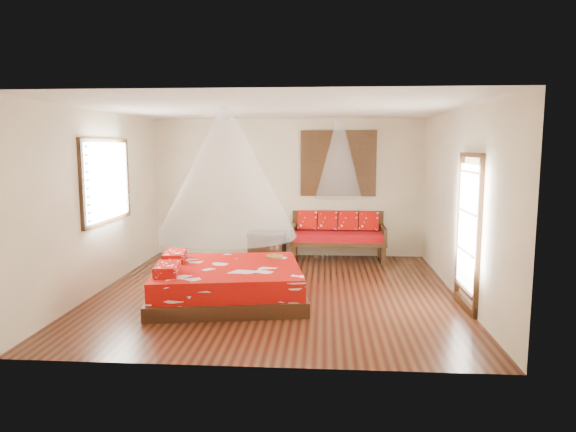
{
  "coord_description": "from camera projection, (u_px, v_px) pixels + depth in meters",
  "views": [
    {
      "loc": [
        0.74,
        -7.71,
        2.25
      ],
      "look_at": [
        0.17,
        0.3,
        1.15
      ],
      "focal_mm": 32.0,
      "sensor_mm": 36.0,
      "label": 1
    }
  ],
  "objects": [
    {
      "name": "room",
      "position": [
        276.0,
        202.0,
        7.79
      ],
      "size": [
        5.54,
        5.54,
        2.84
      ],
      "color": "black",
      "rests_on": "ground"
    },
    {
      "name": "bed",
      "position": [
        227.0,
        283.0,
        7.56
      ],
      "size": [
        2.46,
        2.29,
        0.65
      ],
      "rotation": [
        0.0,
        0.0,
        0.16
      ],
      "color": "black",
      "rests_on": "floor"
    },
    {
      "name": "daybed",
      "position": [
        338.0,
        234.0,
        10.19
      ],
      "size": [
        1.84,
        0.82,
        0.96
      ],
      "color": "black",
      "rests_on": "floor"
    },
    {
      "name": "storage_chest",
      "position": [
        267.0,
        245.0,
        10.39
      ],
      "size": [
        0.79,
        0.61,
        0.51
      ],
      "rotation": [
        0.0,
        0.0,
        -0.09
      ],
      "color": "black",
      "rests_on": "floor"
    },
    {
      "name": "shutter_panel",
      "position": [
        338.0,
        163.0,
        10.34
      ],
      "size": [
        1.52,
        0.06,
        1.32
      ],
      "color": "black",
      "rests_on": "wall_back"
    },
    {
      "name": "window_left",
      "position": [
        107.0,
        181.0,
        8.14
      ],
      "size": [
        0.1,
        1.74,
        1.34
      ],
      "color": "black",
      "rests_on": "wall_left"
    },
    {
      "name": "glazed_door",
      "position": [
        468.0,
        232.0,
        7.05
      ],
      "size": [
        0.08,
        1.02,
        2.16
      ],
      "color": "black",
      "rests_on": "floor"
    },
    {
      "name": "wine_tray",
      "position": [
        274.0,
        254.0,
        8.11
      ],
      "size": [
        0.28,
        0.28,
        0.23
      ],
      "rotation": [
        0.0,
        0.0,
        0.34
      ],
      "color": "brown",
      "rests_on": "bed"
    },
    {
      "name": "mosquito_net_main",
      "position": [
        226.0,
        174.0,
        7.34
      ],
      "size": [
        2.03,
        2.03,
        1.8
      ],
      "primitive_type": "cone",
      "color": "white",
      "rests_on": "ceiling"
    },
    {
      "name": "mosquito_net_daybed",
      "position": [
        339.0,
        159.0,
        9.86
      ],
      "size": [
        0.89,
        0.89,
        1.5
      ],
      "primitive_type": "cone",
      "color": "white",
      "rests_on": "ceiling"
    }
  ]
}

